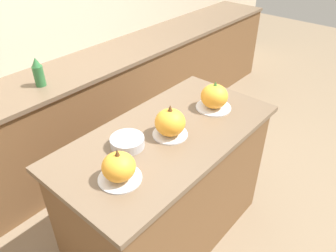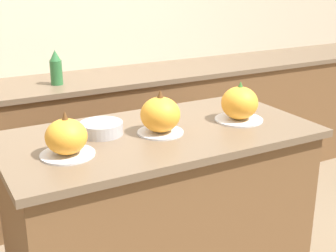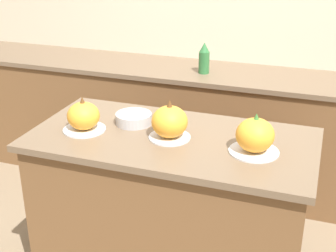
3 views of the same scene
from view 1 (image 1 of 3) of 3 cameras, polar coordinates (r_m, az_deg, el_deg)
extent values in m
plane|color=#847056|center=(2.64, 0.04, -18.24)|extent=(12.00, 12.00, 0.00)
cube|color=beige|center=(2.99, -24.02, 15.10)|extent=(8.00, 0.06, 2.50)
cube|color=brown|center=(2.29, 0.05, -11.29)|extent=(1.39, 0.67, 0.91)
cube|color=brown|center=(1.98, 0.06, -1.66)|extent=(1.45, 0.73, 0.03)
cube|color=brown|center=(3.05, -17.62, -0.06)|extent=(6.00, 0.56, 0.90)
cube|color=brown|center=(2.82, -19.27, 7.83)|extent=(6.00, 0.60, 0.03)
cylinder|color=silver|center=(1.68, -8.35, -8.97)|extent=(0.22, 0.22, 0.01)
ellipsoid|color=orange|center=(1.63, -8.57, -7.02)|extent=(0.17, 0.17, 0.14)
cone|color=brown|center=(1.57, -8.84, -4.62)|extent=(0.03, 0.03, 0.04)
cylinder|color=silver|center=(1.95, 0.36, -1.42)|extent=(0.21, 0.21, 0.01)
ellipsoid|color=orange|center=(1.91, 0.37, 0.64)|extent=(0.18, 0.18, 0.16)
cone|color=brown|center=(1.85, 0.38, 3.13)|extent=(0.03, 0.03, 0.04)
cylinder|color=silver|center=(2.24, 7.90, 3.26)|extent=(0.24, 0.24, 0.01)
ellipsoid|color=orange|center=(2.19, 8.07, 5.15)|extent=(0.18, 0.18, 0.16)
cone|color=#38702D|center=(2.15, 8.27, 7.30)|extent=(0.03, 0.03, 0.03)
cylinder|color=#2D6B38|center=(2.67, -21.53, 8.11)|extent=(0.08, 0.08, 0.16)
cone|color=#2D6B38|center=(2.63, -22.05, 10.30)|extent=(0.07, 0.07, 0.07)
cylinder|color=#ADADB2|center=(1.86, -7.09, -2.80)|extent=(0.19, 0.19, 0.06)
camera|label=2|loc=(0.91, 89.66, -34.05)|focal=50.00mm
camera|label=3|loc=(2.16, 69.41, 8.48)|focal=50.00mm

